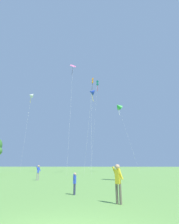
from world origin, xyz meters
TOP-DOWN VIEW (x-y plane):
  - kite_orange_box at (-1.24, 29.10)m, footprint 1.43×5.07m
  - kite_white_distant at (-21.94, 43.25)m, footprint 4.09×8.55m
  - kite_pink_low at (-6.99, 34.88)m, footprint 2.62×11.56m
  - kite_teal_box at (-0.63, 41.78)m, footprint 1.85×8.55m
  - kite_blue_delta at (-1.77, 33.80)m, footprint 1.80×10.31m
  - kite_green_small at (5.19, 40.60)m, footprint 4.55×7.52m
  - person_in_blue_jacket at (1.63, 3.94)m, footprint 0.51×0.34m
  - person_foreground_watcher at (-6.56, 15.34)m, footprint 0.50×0.31m
  - person_child_small at (-0.74, 6.15)m, footprint 0.17×0.39m

SIDE VIEW (x-z plane):
  - person_child_small at x=-0.74m, z-range 0.12..1.33m
  - person_foreground_watcher at x=-6.56m, z-range 0.17..1.79m
  - person_in_blue_jacket at x=1.63m, z-range 0.17..1.84m
  - kite_green_small at x=5.19m, z-range 8.14..26.65m
  - kite_blue_delta at x=-1.77m, z-range 9.02..28.89m
  - kite_orange_box at x=-1.24m, z-range 9.19..29.43m
  - kite_white_distant at x=-21.94m, z-range 10.97..34.79m
  - kite_teal_box at x=-0.63m, z-range 12.12..38.48m
  - kite_pink_low at x=-6.99m, z-range 11.79..40.25m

